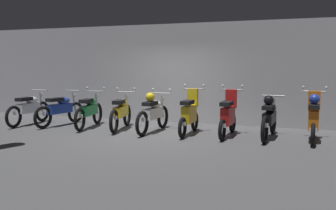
# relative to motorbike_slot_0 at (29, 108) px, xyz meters

# --- Properties ---
(ground_plane) EXTENTS (80.00, 80.00, 0.00)m
(ground_plane) POSITION_rel_motorbike_slot_0_xyz_m (4.02, -0.18, -0.49)
(ground_plane) COLOR #4C4C4F
(back_wall) EXTENTS (16.03, 0.30, 3.08)m
(back_wall) POSITION_rel_motorbike_slot_0_xyz_m (4.02, 2.11, 1.05)
(back_wall) COLOR #ADADB2
(back_wall) RESTS_ON ground
(motorbike_slot_0) EXTENTS (0.56, 1.95, 1.03)m
(motorbike_slot_0) POSITION_rel_motorbike_slot_0_xyz_m (0.00, 0.00, 0.00)
(motorbike_slot_0) COLOR black
(motorbike_slot_0) RESTS_ON ground
(motorbike_slot_1) EXTENTS (0.59, 1.94, 1.03)m
(motorbike_slot_1) POSITION_rel_motorbike_slot_0_xyz_m (1.01, 0.17, 0.00)
(motorbike_slot_1) COLOR black
(motorbike_slot_1) RESTS_ON ground
(motorbike_slot_2) EXTENTS (0.58, 1.94, 1.15)m
(motorbike_slot_2) POSITION_rel_motorbike_slot_0_xyz_m (2.00, 0.15, 0.00)
(motorbike_slot_2) COLOR black
(motorbike_slot_2) RESTS_ON ground
(motorbike_slot_3) EXTENTS (0.62, 1.93, 1.15)m
(motorbike_slot_3) POSITION_rel_motorbike_slot_0_xyz_m (3.01, 0.19, 0.00)
(motorbike_slot_3) COLOR black
(motorbike_slot_3) RESTS_ON ground
(motorbike_slot_4) EXTENTS (0.59, 1.95, 1.15)m
(motorbike_slot_4) POSITION_rel_motorbike_slot_0_xyz_m (4.02, 0.10, 0.04)
(motorbike_slot_4) COLOR black
(motorbike_slot_4) RESTS_ON ground
(motorbike_slot_5) EXTENTS (0.59, 1.68, 1.29)m
(motorbike_slot_5) POSITION_rel_motorbike_slot_0_xyz_m (5.02, 0.13, 0.04)
(motorbike_slot_5) COLOR black
(motorbike_slot_5) RESTS_ON ground
(motorbike_slot_6) EXTENTS (0.59, 1.68, 1.29)m
(motorbike_slot_6) POSITION_rel_motorbike_slot_0_xyz_m (6.03, 0.18, 0.04)
(motorbike_slot_6) COLOR black
(motorbike_slot_6) RESTS_ON ground
(motorbike_slot_7) EXTENTS (0.56, 1.95, 1.08)m
(motorbike_slot_7) POSITION_rel_motorbike_slot_0_xyz_m (7.03, 0.24, 0.04)
(motorbike_slot_7) COLOR black
(motorbike_slot_7) RESTS_ON ground
(motorbike_slot_8) EXTENTS (0.59, 1.68, 1.29)m
(motorbike_slot_8) POSITION_rel_motorbike_slot_0_xyz_m (8.03, 0.22, 0.08)
(motorbike_slot_8) COLOR black
(motorbike_slot_8) RESTS_ON ground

